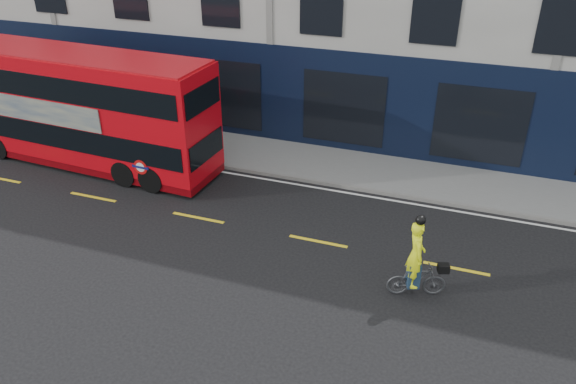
% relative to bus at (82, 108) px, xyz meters
% --- Properties ---
extents(ground, '(120.00, 120.00, 0.00)m').
position_rel_bus_xyz_m(ground, '(5.78, -3.80, -2.16)').
color(ground, black).
rests_on(ground, ground).
extents(pavement, '(60.00, 3.00, 0.12)m').
position_rel_bus_xyz_m(pavement, '(5.78, 2.70, -2.10)').
color(pavement, gray).
rests_on(pavement, ground).
extents(kerb, '(60.00, 0.12, 0.13)m').
position_rel_bus_xyz_m(kerb, '(5.78, 1.20, -2.10)').
color(kerb, slate).
rests_on(kerb, ground).
extents(road_edge_line, '(58.00, 0.10, 0.01)m').
position_rel_bus_xyz_m(road_edge_line, '(5.78, 0.90, -2.16)').
color(road_edge_line, silver).
rests_on(road_edge_line, ground).
extents(lane_dashes, '(58.00, 0.12, 0.01)m').
position_rel_bus_xyz_m(lane_dashes, '(5.78, -2.30, -2.16)').
color(lane_dashes, yellow).
rests_on(lane_dashes, ground).
extents(bus, '(10.58, 2.94, 4.22)m').
position_rel_bus_xyz_m(bus, '(0.00, 0.00, 0.00)').
color(bus, red).
rests_on(bus, ground).
extents(cyclist, '(1.58, 0.90, 2.39)m').
position_rel_bus_xyz_m(cyclist, '(12.82, -3.81, -1.31)').
color(cyclist, '#484A4E').
rests_on(cyclist, ground).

